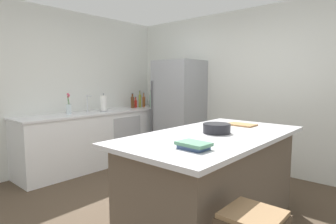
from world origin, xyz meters
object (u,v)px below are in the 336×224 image
object	(u,v)px
cookbook_stack	(194,145)
sink_faucet	(88,103)
paper_towel_roll	(104,104)
gin_bottle	(151,100)
kitchen_island	(213,179)
syrup_bottle	(132,102)
olive_oil_bottle	(140,101)
flower_vase	(69,108)
refrigerator	(179,111)
vinegar_bottle	(144,102)
cutting_board	(241,125)
hot_sauce_bottle	(136,103)
whiskey_bottle	(155,100)
mixing_bowl	(217,128)

from	to	relation	value
cookbook_stack	sink_faucet	bearing A→B (deg)	162.24
paper_towel_roll	gin_bottle	size ratio (longest dim) A/B	0.93
kitchen_island	syrup_bottle	world-z (taller)	syrup_bottle
olive_oil_bottle	cookbook_stack	world-z (taller)	olive_oil_bottle
olive_oil_bottle	syrup_bottle	distance (m)	0.18
flower_vase	refrigerator	bearing A→B (deg)	62.33
cookbook_stack	vinegar_bottle	bearing A→B (deg)	142.17
sink_faucet	flower_vase	size ratio (longest dim) A/B	0.90
kitchen_island	sink_faucet	distance (m)	2.71
refrigerator	olive_oil_bottle	bearing A→B (deg)	-171.41
sink_faucet	cutting_board	bearing A→B (deg)	8.09
cutting_board	hot_sauce_bottle	bearing A→B (deg)	164.42
sink_faucet	whiskey_bottle	size ratio (longest dim) A/B	0.90
cookbook_stack	mixing_bowl	world-z (taller)	mixing_bowl
flower_vase	hot_sauce_bottle	world-z (taller)	flower_vase
cookbook_stack	cutting_board	world-z (taller)	cookbook_stack
hot_sauce_bottle	cookbook_stack	xyz separation A→B (m)	(2.86, -2.01, -0.04)
refrigerator	whiskey_bottle	size ratio (longest dim) A/B	5.44
kitchen_island	cookbook_stack	size ratio (longest dim) A/B	7.91
kitchen_island	flower_vase	bearing A→B (deg)	-178.54
kitchen_island	flower_vase	size ratio (longest dim) A/B	6.12
vinegar_bottle	cutting_board	xyz separation A→B (m)	(2.60, -0.93, -0.09)
flower_vase	cutting_board	distance (m)	2.68
syrup_bottle	mixing_bowl	xyz separation A→B (m)	(2.65, -1.24, -0.06)
whiskey_bottle	cutting_board	xyz separation A→B (m)	(2.45, -1.11, -0.11)
flower_vase	mixing_bowl	bearing A→B (deg)	2.66
vinegar_bottle	whiskey_bottle	bearing A→B (deg)	51.60
hot_sauce_bottle	olive_oil_bottle	bearing A→B (deg)	76.79
kitchen_island	cutting_board	world-z (taller)	cutting_board
paper_towel_roll	olive_oil_bottle	size ratio (longest dim) A/B	0.94
olive_oil_bottle	syrup_bottle	world-z (taller)	olive_oil_bottle
whiskey_bottle	olive_oil_bottle	size ratio (longest dim) A/B	1.00
flower_vase	cutting_board	bearing A→B (deg)	15.61
gin_bottle	whiskey_bottle	bearing A→B (deg)	79.35
kitchen_island	vinegar_bottle	xyz separation A→B (m)	(-2.63, 1.58, 0.56)
vinegar_bottle	paper_towel_roll	bearing A→B (deg)	-86.07
kitchen_island	mixing_bowl	bearing A→B (deg)	93.06
paper_towel_roll	syrup_bottle	size ratio (longest dim) A/B	1.11
cookbook_stack	mixing_bowl	xyz separation A→B (m)	(-0.21, 0.68, 0.02)
refrigerator	hot_sauce_bottle	size ratio (longest dim) A/B	8.57
sink_faucet	cutting_board	size ratio (longest dim) A/B	0.93
olive_oil_bottle	cookbook_stack	bearing A→B (deg)	-36.48
gin_bottle	cookbook_stack	bearing A→B (deg)	-40.18
sink_faucet	cookbook_stack	size ratio (longest dim) A/B	1.16
flower_vase	paper_towel_roll	bearing A→B (deg)	84.88
gin_bottle	hot_sauce_bottle	world-z (taller)	gin_bottle
syrup_bottle	cookbook_stack	bearing A→B (deg)	-33.88
sink_faucet	gin_bottle	size ratio (longest dim) A/B	0.89
sink_faucet	syrup_bottle	bearing A→B (deg)	91.20
refrigerator	cookbook_stack	distance (m)	2.96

